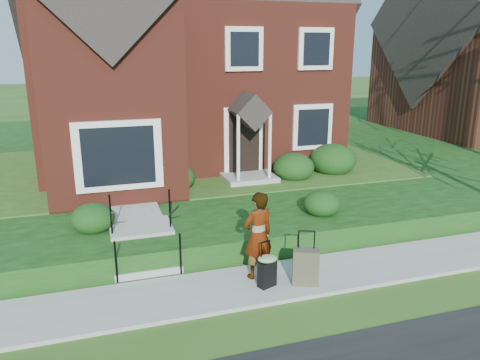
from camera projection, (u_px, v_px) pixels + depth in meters
name	position (u px, v px, depth m)	size (l,w,h in m)	color
ground	(278.00, 283.00, 9.60)	(120.00, 120.00, 0.00)	#2D5119
sidewalk	(278.00, 281.00, 9.59)	(60.00, 1.60, 0.08)	#9E9B93
terrace	(269.00, 149.00, 20.67)	(44.00, 20.00, 0.60)	#11360E
walkway	(131.00, 194.00, 13.28)	(1.20, 6.00, 0.06)	#9E9B93
main_house	(176.00, 30.00, 16.90)	(10.40, 10.20, 9.40)	maroon
front_steps	(143.00, 242.00, 10.43)	(1.40, 2.02, 1.50)	#9E9B93
foundation_shrubs	(242.00, 172.00, 14.00)	(9.54, 4.78, 1.08)	black
woman	(258.00, 235.00, 9.44)	(0.67, 0.44, 1.83)	#999999
suitcase_black	(267.00, 269.00, 9.20)	(0.48, 0.44, 0.95)	black
suitcase_olive	(306.00, 267.00, 9.30)	(0.59, 0.46, 1.11)	#4D4833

